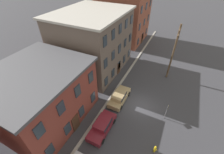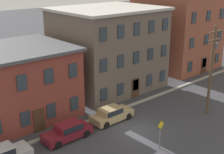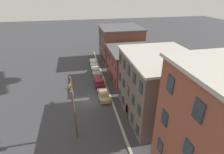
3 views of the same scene
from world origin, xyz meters
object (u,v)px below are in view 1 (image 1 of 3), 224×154
Objects in this scene: car_maroon at (102,125)px; utility_pole at (174,50)px; car_tan at (119,97)px; caution_sign at (167,109)px; fire_hydrant at (155,149)px.

utility_pole is (13.86, -5.09, 4.38)m from car_maroon.
car_tan is 1.70× the size of caution_sign.
caution_sign is 0.28× the size of utility_pole.
car_tan is at bearing 51.23° from fire_hydrant.
car_tan is 6.52m from caution_sign.
car_maroon is 0.48× the size of utility_pole.
car_maroon reaches higher than fire_hydrant.
utility_pole reaches higher than car_tan.
caution_sign is 4.91m from fire_hydrant.
utility_pole is at bearing -30.57° from car_tan.
car_tan is 0.48× the size of utility_pole.
car_maroon is 4.58× the size of fire_hydrant.
car_maroon is at bearing 159.84° from utility_pole.
car_maroon is at bearing -179.24° from car_tan.
car_maroon is 8.06m from caution_sign.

